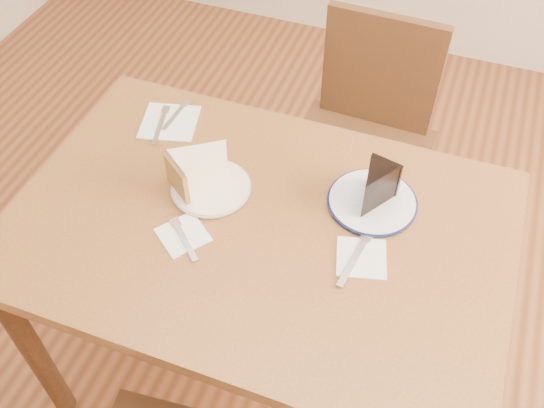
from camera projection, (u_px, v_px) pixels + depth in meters
The scene contains 14 objects.
ground at pixel (262, 366), 2.02m from camera, with size 4.00×4.00×0.00m, color #542B16.
table at pixel (259, 248), 1.53m from camera, with size 1.20×0.80×0.75m.
chair_far at pixel (361, 144), 2.00m from camera, with size 0.46×0.46×0.90m.
plate_cream at pixel (211, 188), 1.52m from camera, with size 0.19×0.19×0.01m, color white.
plate_navy at pixel (372, 202), 1.49m from camera, with size 0.21×0.21×0.01m, color white.
carrot_cake at pixel (203, 167), 1.50m from camera, with size 0.10×0.14×0.09m, color #F1E5C7, non-canonical shape.
chocolate_cake at pixel (373, 190), 1.45m from camera, with size 0.08×0.11×0.10m, color black, non-canonical shape.
napkin_cream at pixel (183, 235), 1.43m from camera, with size 0.10×0.10×0.00m, color white.
napkin_navy at pixel (361, 258), 1.39m from camera, with size 0.11×0.11×0.00m, color white.
napkin_spare at pixel (169, 122), 1.70m from camera, with size 0.15×0.15×0.00m, color white.
fork_cream at pixel (184, 240), 1.42m from camera, with size 0.01×0.14×0.00m, color silver.
knife_navy at pixel (355, 259), 1.38m from camera, with size 0.02×0.17×0.00m, color silver.
fork_spare at pixel (176, 115), 1.71m from camera, with size 0.01×0.14×0.00m, color silver.
knife_spare at pixel (160, 125), 1.68m from camera, with size 0.01×0.16×0.00m, color silver.
Camera 1 is at (0.35, -0.86, 1.87)m, focal length 40.00 mm.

